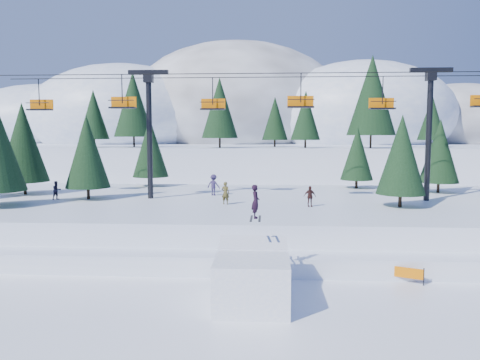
# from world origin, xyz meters

# --- Properties ---
(ground) EXTENTS (160.00, 160.00, 0.00)m
(ground) POSITION_xyz_m (0.00, 0.00, 0.00)
(ground) COLOR white
(ground) RESTS_ON ground
(mid_shelf) EXTENTS (70.00, 22.00, 2.50)m
(mid_shelf) POSITION_xyz_m (0.00, 18.00, 1.25)
(mid_shelf) COLOR white
(mid_shelf) RESTS_ON ground
(berm) EXTENTS (70.00, 6.00, 1.10)m
(berm) POSITION_xyz_m (0.00, 8.00, 0.55)
(berm) COLOR white
(berm) RESTS_ON ground
(mountain_ridge) EXTENTS (119.00, 60.88, 26.46)m
(mountain_ridge) POSITION_xyz_m (-5.09, 73.34, 9.65)
(mountain_ridge) COLOR white
(mountain_ridge) RESTS_ON ground
(jump_kicker) EXTENTS (3.28, 4.48, 5.28)m
(jump_kicker) POSITION_xyz_m (-0.15, 1.39, 1.22)
(jump_kicker) COLOR white
(jump_kicker) RESTS_ON ground
(chairlift) EXTENTS (46.00, 3.21, 10.28)m
(chairlift) POSITION_xyz_m (1.25, 18.05, 9.32)
(chairlift) COLOR black
(chairlift) RESTS_ON mid_shelf
(conifer_stand) EXTENTS (61.78, 17.79, 9.21)m
(conifer_stand) POSITION_xyz_m (2.07, 18.62, 6.90)
(conifer_stand) COLOR black
(conifer_stand) RESTS_ON mid_shelf
(distant_skiers) EXTENTS (20.73, 6.64, 1.79)m
(distant_skiers) POSITION_xyz_m (-5.14, 17.75, 3.33)
(distant_skiers) COLOR #292339
(distant_skiers) RESTS_ON mid_shelf
(banner_near) EXTENTS (2.62, 1.20, 0.90)m
(banner_near) POSITION_xyz_m (7.20, 5.00, 0.54)
(banner_near) COLOR black
(banner_near) RESTS_ON ground
(banner_far) EXTENTS (2.86, 0.11, 0.90)m
(banner_far) POSITION_xyz_m (10.19, 6.01, 0.54)
(banner_far) COLOR black
(banner_far) RESTS_ON ground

